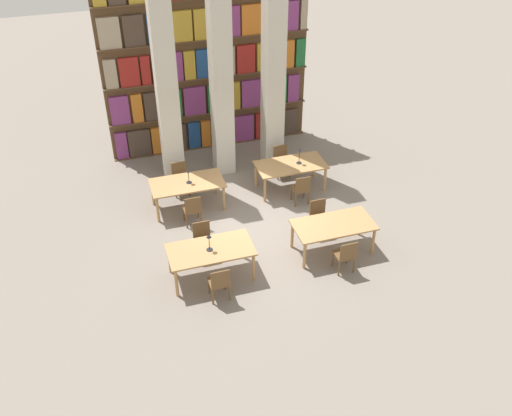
{
  "coord_description": "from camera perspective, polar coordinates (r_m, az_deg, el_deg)",
  "views": [
    {
      "loc": [
        -3.33,
        -10.75,
        8.57
      ],
      "look_at": [
        0.0,
        -0.13,
        0.69
      ],
      "focal_mm": 40.0,
      "sensor_mm": 36.0,
      "label": 1
    }
  ],
  "objects": [
    {
      "name": "reading_table_1",
      "position": [
        13.16,
        7.76,
        -1.9
      ],
      "size": [
        1.86,
        0.95,
        0.77
      ],
      "color": "tan",
      "rests_on": "ground_plane"
    },
    {
      "name": "reading_table_0",
      "position": [
        12.38,
        -4.57,
        -4.41
      ],
      "size": [
        1.86,
        0.95,
        0.77
      ],
      "color": "tan",
      "rests_on": "ground_plane"
    },
    {
      "name": "pillar_center",
      "position": [
        15.13,
        -3.56,
        13.63
      ],
      "size": [
        0.54,
        0.54,
        6.0
      ],
      "color": "beige",
      "rests_on": "ground_plane"
    },
    {
      "name": "reading_table_2",
      "position": [
        14.59,
        -6.9,
        2.28
      ],
      "size": [
        1.86,
        0.95,
        0.77
      ],
      "color": "tan",
      "rests_on": "ground_plane"
    },
    {
      "name": "bookshelf_bank",
      "position": [
        16.62,
        -4.91,
        14.52
      ],
      "size": [
        5.93,
        0.35,
        5.5
      ],
      "color": "brown",
      "rests_on": "ground_plane"
    },
    {
      "name": "chair_7",
      "position": [
        15.99,
        2.56,
        4.82
      ],
      "size": [
        0.42,
        0.4,
        0.87
      ],
      "rotation": [
        0.0,
        0.0,
        3.14
      ],
      "color": "brown",
      "rests_on": "ground_plane"
    },
    {
      "name": "desk_lamp_2",
      "position": [
        15.13,
        4.37,
        5.5
      ],
      "size": [
        0.14,
        0.14,
        0.46
      ],
      "color": "#232328",
      "rests_on": "reading_table_3"
    },
    {
      "name": "desk_lamp_0",
      "position": [
        12.13,
        -4.72,
        -3.18
      ],
      "size": [
        0.14,
        0.14,
        0.41
      ],
      "color": "#232328",
      "rests_on": "reading_table_0"
    },
    {
      "name": "chair_1",
      "position": [
        13.1,
        -5.33,
        -3.1
      ],
      "size": [
        0.42,
        0.4,
        0.87
      ],
      "rotation": [
        0.0,
        0.0,
        3.14
      ],
      "color": "brown",
      "rests_on": "ground_plane"
    },
    {
      "name": "pillar_left",
      "position": [
        14.88,
        -9.07,
        12.88
      ],
      "size": [
        0.54,
        0.54,
        6.0
      ],
      "color": "beige",
      "rests_on": "ground_plane"
    },
    {
      "name": "chair_5",
      "position": [
        15.33,
        -7.58,
        3.05
      ],
      "size": [
        0.42,
        0.4,
        0.87
      ],
      "rotation": [
        0.0,
        0.0,
        3.14
      ],
      "color": "brown",
      "rests_on": "ground_plane"
    },
    {
      "name": "chair_2",
      "position": [
        12.76,
        8.95,
        -4.65
      ],
      "size": [
        0.42,
        0.4,
        0.87
      ],
      "color": "brown",
      "rests_on": "ground_plane"
    },
    {
      "name": "chair_0",
      "position": [
        11.96,
        -3.68,
        -7.43
      ],
      "size": [
        0.42,
        0.4,
        0.87
      ],
      "color": "brown",
      "rests_on": "ground_plane"
    },
    {
      "name": "ground_plane",
      "position": [
        14.15,
        -0.16,
        -1.98
      ],
      "size": [
        40.0,
        40.0,
        0.0
      ],
      "primitive_type": "plane",
      "color": "gray"
    },
    {
      "name": "reading_table_3",
      "position": [
        15.27,
        3.49,
        4.12
      ],
      "size": [
        1.86,
        0.95,
        0.77
      ],
      "color": "tan",
      "rests_on": "ground_plane"
    },
    {
      "name": "chair_6",
      "position": [
        14.79,
        4.53,
        1.96
      ],
      "size": [
        0.42,
        0.4,
        0.87
      ],
      "color": "brown",
      "rests_on": "ground_plane"
    },
    {
      "name": "chair_4",
      "position": [
        14.08,
        -6.38,
        -0.09
      ],
      "size": [
        0.42,
        0.4,
        0.87
      ],
      "color": "brown",
      "rests_on": "ground_plane"
    },
    {
      "name": "desk_lamp_1",
      "position": [
        14.39,
        -6.78,
        3.4
      ],
      "size": [
        0.14,
        0.14,
        0.39
      ],
      "color": "#232328",
      "rests_on": "reading_table_2"
    },
    {
      "name": "chair_3",
      "position": [
        13.83,
        6.32,
        -0.81
      ],
      "size": [
        0.42,
        0.4,
        0.87
      ],
      "rotation": [
        0.0,
        0.0,
        3.14
      ],
      "color": "brown",
      "rests_on": "ground_plane"
    },
    {
      "name": "pillar_right",
      "position": [
        15.51,
        1.76,
        14.24
      ],
      "size": [
        0.54,
        0.54,
        6.0
      ],
      "color": "beige",
      "rests_on": "ground_plane"
    }
  ]
}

